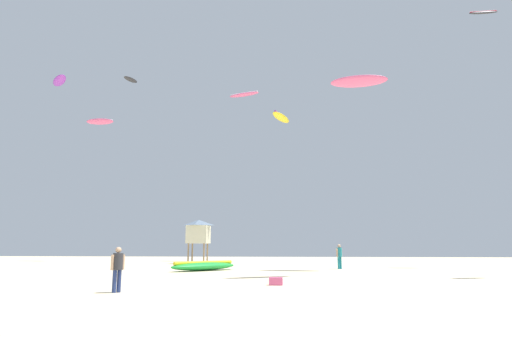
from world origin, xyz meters
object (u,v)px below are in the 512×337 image
(lifeguard_tower, at_px, (198,231))
(kite_aloft_5, at_px, (244,95))
(cooler_box, at_px, (276,281))
(kite_aloft_6, at_px, (281,117))
(kite_grounded_near, at_px, (204,266))
(kite_aloft_8, at_px, (59,81))
(person_midground, at_px, (339,255))
(kite_aloft_1, at_px, (100,121))
(kite_aloft_7, at_px, (359,81))
(person_foreground, at_px, (118,266))
(kite_aloft_2, at_px, (483,13))
(kite_aloft_3, at_px, (131,80))

(lifeguard_tower, relative_size, kite_aloft_5, 1.02)
(cooler_box, relative_size, kite_aloft_6, 0.15)
(kite_grounded_near, xyz_separation_m, lifeguard_tower, (-3.36, 12.20, 2.76))
(lifeguard_tower, distance_m, kite_aloft_6, 13.49)
(kite_aloft_6, relative_size, kite_aloft_8, 1.07)
(person_midground, xyz_separation_m, cooler_box, (-3.78, -13.85, -0.86))
(kite_aloft_1, distance_m, kite_aloft_5, 17.98)
(kite_aloft_7, bearing_deg, cooler_box, -113.95)
(kite_aloft_5, height_order, kite_aloft_7, kite_aloft_5)
(kite_aloft_6, bearing_deg, person_midground, -51.20)
(lifeguard_tower, distance_m, kite_aloft_7, 20.62)
(person_foreground, height_order, kite_aloft_5, kite_aloft_5)
(kite_grounded_near, distance_m, kite_aloft_8, 27.66)
(lifeguard_tower, xyz_separation_m, kite_aloft_6, (8.25, -3.59, 10.05))
(cooler_box, xyz_separation_m, kite_aloft_8, (-23.41, 21.34, 18.26))
(person_midground, xyz_separation_m, kite_aloft_6, (-4.35, 5.41, 12.08))
(person_foreground, relative_size, kite_aloft_7, 0.37)
(lifeguard_tower, distance_m, kite_aloft_2, 32.19)
(kite_aloft_2, xyz_separation_m, kite_aloft_3, (-35.76, 10.36, -0.47))
(cooler_box, bearing_deg, kite_aloft_2, 46.12)
(person_foreground, xyz_separation_m, kite_aloft_5, (-0.24, 34.87, 18.94))
(lifeguard_tower, bearing_deg, kite_aloft_7, -36.06)
(kite_aloft_7, bearing_deg, lifeguard_tower, 143.94)
(lifeguard_tower, bearing_deg, kite_aloft_2, -11.13)
(kite_aloft_5, xyz_separation_m, kite_aloft_7, (11.09, -18.92, -6.25))
(lifeguard_tower, bearing_deg, person_midground, -35.54)
(person_midground, bearing_deg, kite_aloft_3, -166.00)
(kite_aloft_5, xyz_separation_m, kite_aloft_6, (5.01, -12.08, -6.74))
(kite_aloft_5, bearing_deg, kite_aloft_7, -59.62)
(kite_aloft_1, xyz_separation_m, kite_aloft_6, (22.68, -11.09, -3.60))
(kite_aloft_3, bearing_deg, person_foreground, -67.13)
(kite_grounded_near, height_order, lifeguard_tower, lifeguard_tower)
(kite_grounded_near, height_order, kite_aloft_6, kite_aloft_6)
(person_midground, xyz_separation_m, lifeguard_tower, (-12.59, 9.00, 2.03))
(kite_aloft_2, distance_m, kite_aloft_7, 14.99)
(kite_aloft_3, xyz_separation_m, kite_aloft_8, (-4.72, -6.77, -2.63))
(kite_grounded_near, bearing_deg, kite_aloft_1, 132.10)
(person_foreground, height_order, lifeguard_tower, lifeguard_tower)
(kite_aloft_2, relative_size, kite_aloft_3, 1.10)
(kite_aloft_7, bearing_deg, kite_aloft_3, 147.03)
(cooler_box, bearing_deg, kite_aloft_3, 123.61)
(kite_aloft_5, height_order, kite_aloft_8, kite_aloft_5)
(kite_aloft_2, distance_m, kite_aloft_8, 40.76)
(person_foreground, distance_m, kite_aloft_1, 41.46)
(kite_grounded_near, height_order, kite_aloft_8, kite_aloft_8)
(person_foreground, relative_size, kite_aloft_2, 0.66)
(person_midground, xyz_separation_m, kite_aloft_8, (-27.19, 7.49, 17.39))
(person_midground, bearing_deg, kite_aloft_1, -164.98)
(person_midground, distance_m, kite_grounded_near, 9.80)
(lifeguard_tower, relative_size, kite_aloft_3, 1.93)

